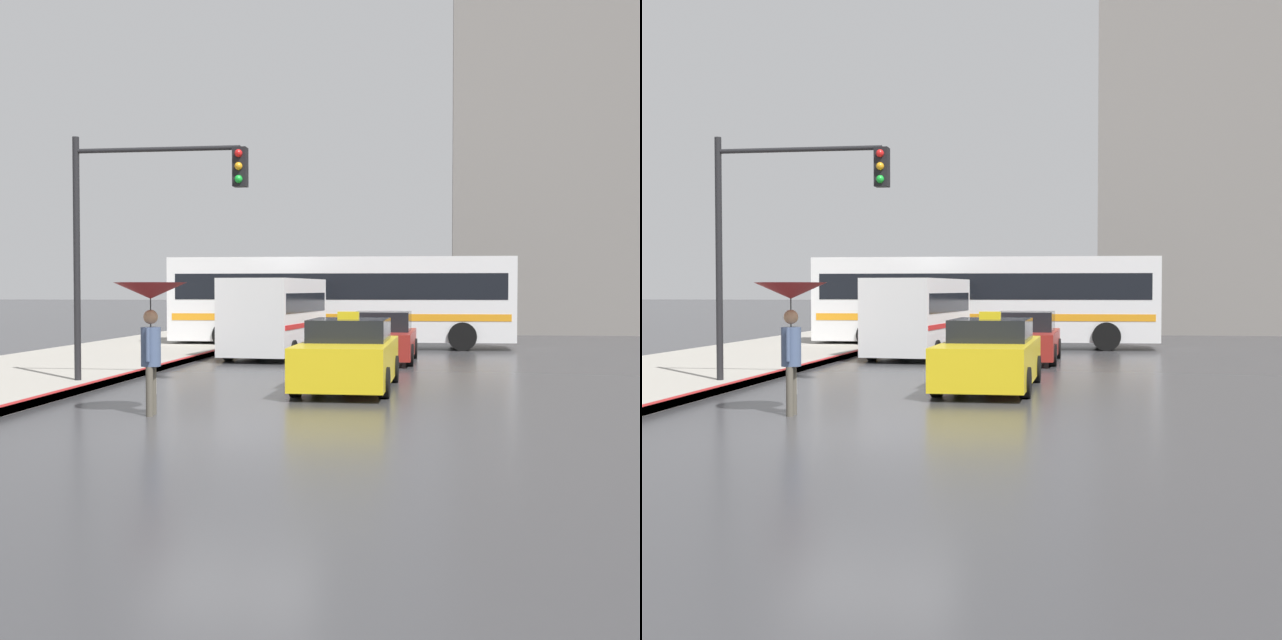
{
  "view_description": "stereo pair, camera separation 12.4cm",
  "coord_description": "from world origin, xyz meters",
  "views": [
    {
      "loc": [
        3.13,
        -12.54,
        2.09
      ],
      "look_at": [
        0.32,
        6.8,
        1.4
      ],
      "focal_mm": 50.0,
      "sensor_mm": 36.0,
      "label": 1
    },
    {
      "loc": [
        3.25,
        -12.52,
        2.09
      ],
      "look_at": [
        0.32,
        6.8,
        1.4
      ],
      "focal_mm": 50.0,
      "sensor_mm": 36.0,
      "label": 2
    }
  ],
  "objects": [
    {
      "name": "pedestrian_with_umbrella",
      "position": [
        -1.72,
        1.49,
        1.82
      ],
      "size": [
        1.19,
        1.19,
        2.19
      ],
      "rotation": [
        0.0,
        0.0,
        1.66
      ],
      "color": "#4C473D",
      "rests_on": "ground_plane"
    },
    {
      "name": "traffic_light",
      "position": [
        -3.11,
        5.29,
        3.69
      ],
      "size": [
        3.74,
        0.38,
        5.27
      ],
      "color": "black",
      "rests_on": "ground_plane"
    },
    {
      "name": "city_bus",
      "position": [
        -0.66,
        18.78,
        1.77
      ],
      "size": [
        12.06,
        2.89,
        3.18
      ],
      "rotation": [
        0.0,
        0.0,
        -1.55
      ],
      "color": "silver",
      "rests_on": "ground_plane"
    },
    {
      "name": "ambulance_van",
      "position": [
        -2.11,
        13.98,
        1.33
      ],
      "size": [
        2.44,
        5.31,
        2.39
      ],
      "rotation": [
        0.0,
        0.0,
        3.06
      ],
      "color": "silver",
      "rests_on": "ground_plane"
    },
    {
      "name": "taxi",
      "position": [
        1.06,
        5.84,
        0.68
      ],
      "size": [
        1.91,
        4.73,
        1.61
      ],
      "rotation": [
        0.0,
        0.0,
        3.14
      ],
      "color": "gold",
      "rests_on": "ground_plane"
    },
    {
      "name": "ground_plane",
      "position": [
        0.0,
        0.0,
        0.0
      ],
      "size": [
        300.0,
        300.0,
        0.0
      ],
      "primitive_type": "plane",
      "color": "#38383A"
    },
    {
      "name": "sedan_red",
      "position": [
        1.23,
        12.86,
        0.65
      ],
      "size": [
        1.91,
        4.33,
        1.43
      ],
      "rotation": [
        0.0,
        0.0,
        3.14
      ],
      "color": "maroon",
      "rests_on": "ground_plane"
    }
  ]
}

